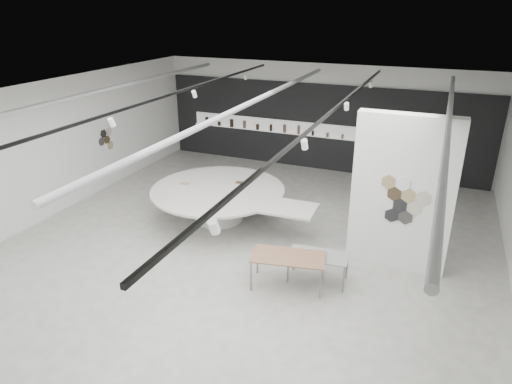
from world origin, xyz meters
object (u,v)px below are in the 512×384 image
at_px(display_island, 220,200).
at_px(kitchen_counter, 414,173).
at_px(sample_table_wood, 288,258).
at_px(sample_table_stone, 318,257).
at_px(partition_column, 402,194).

height_order(display_island, kitchen_counter, kitchen_counter).
distance_m(display_island, sample_table_wood, 3.67).
bearing_deg(sample_table_wood, sample_table_stone, 37.36).
height_order(partition_column, sample_table_wood, partition_column).
distance_m(sample_table_wood, kitchen_counter, 7.57).
xyz_separation_m(display_island, kitchen_counter, (4.80, 4.93, -0.21)).
xyz_separation_m(sample_table_stone, kitchen_counter, (1.44, 6.87, -0.19)).
relative_size(display_island, kitchen_counter, 3.25).
distance_m(display_island, sample_table_stone, 3.88).
height_order(sample_table_wood, kitchen_counter, kitchen_counter).
height_order(display_island, sample_table_stone, display_island).
relative_size(sample_table_stone, kitchen_counter, 0.89).
bearing_deg(partition_column, sample_table_stone, -137.63).
bearing_deg(kitchen_counter, sample_table_wood, -97.37).
bearing_deg(sample_table_wood, partition_column, 41.07).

